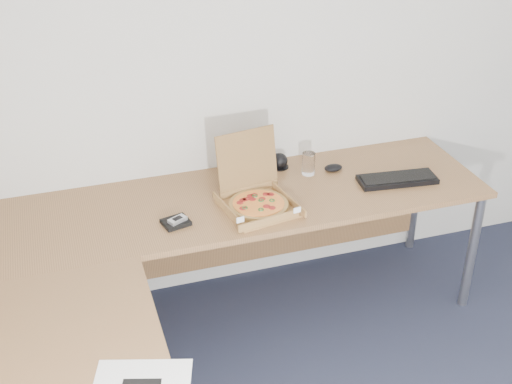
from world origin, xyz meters
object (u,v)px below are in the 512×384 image
object	(u,v)px
keyboard	(397,179)
drinking_glass	(308,164)
desk	(195,262)
pizza_box	(257,200)
wallet	(176,222)

from	to	relation	value
keyboard	drinking_glass	bearing A→B (deg)	157.76
desk	pizza_box	world-z (taller)	pizza_box
desk	keyboard	xyz separation A→B (m)	(1.15, 0.34, 0.04)
drinking_glass	wallet	world-z (taller)	drinking_glass
pizza_box	drinking_glass	bearing A→B (deg)	24.16
keyboard	wallet	bearing A→B (deg)	-170.99
pizza_box	keyboard	size ratio (longest dim) A/B	0.92
keyboard	pizza_box	bearing A→B (deg)	-171.92
drinking_glass	wallet	distance (m)	0.82
pizza_box	wallet	world-z (taller)	pizza_box
drinking_glass	keyboard	size ratio (longest dim) A/B	0.30
desk	drinking_glass	xyz separation A→B (m)	(0.74, 0.56, 0.09)
pizza_box	drinking_glass	distance (m)	0.44
pizza_box	drinking_glass	world-z (taller)	pizza_box
desk	wallet	xyz separation A→B (m)	(-0.02, 0.28, 0.04)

